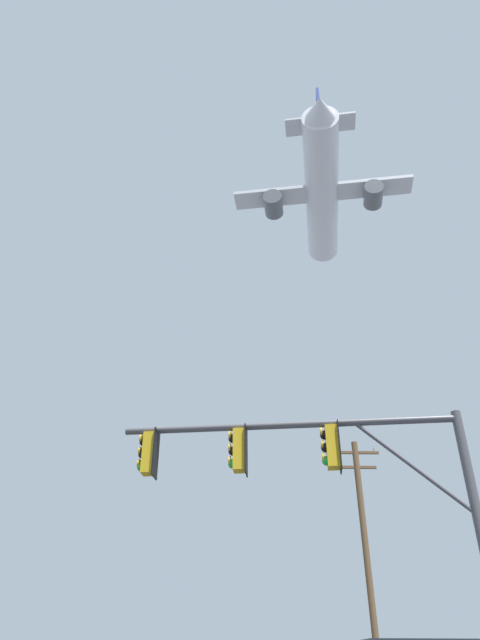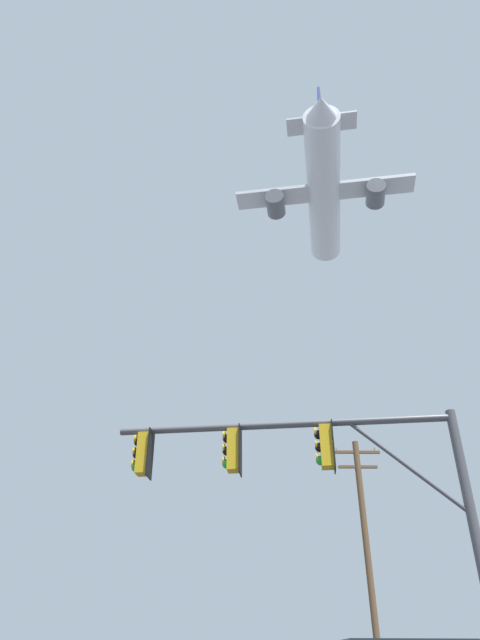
% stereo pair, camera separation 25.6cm
% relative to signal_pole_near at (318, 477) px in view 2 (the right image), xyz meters
% --- Properties ---
extents(signal_pole_near, '(7.20, 1.18, 6.06)m').
position_rel_signal_pole_near_xyz_m(signal_pole_near, '(0.00, 0.00, 0.00)').
color(signal_pole_near, '#4C4C51').
rests_on(signal_pole_near, ground).
extents(utility_pole, '(2.20, 0.28, 10.65)m').
position_rel_signal_pole_near_xyz_m(utility_pole, '(4.04, 14.27, 0.89)').
color(utility_pole, brown).
rests_on(utility_pole, ground).
extents(airplane, '(17.21, 22.27, 6.07)m').
position_rel_signal_pole_near_xyz_m(airplane, '(7.07, 29.34, 36.76)').
color(airplane, white).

